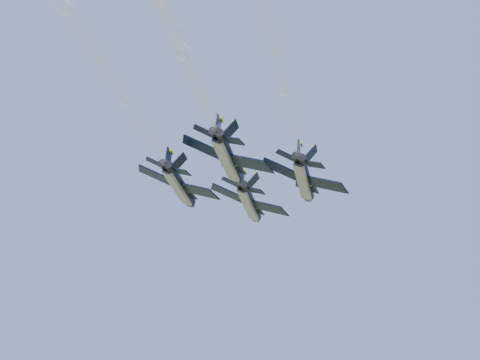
{
  "coord_description": "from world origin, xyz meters",
  "views": [
    {
      "loc": [
        7.7,
        -110.91,
        62.37
      ],
      "look_at": [
        3.7,
        -1.27,
        102.3
      ],
      "focal_mm": 55.0,
      "sensor_mm": 36.0,
      "label": 1
    }
  ],
  "objects_px": {
    "jet_lead": "(250,203)",
    "jet_left": "(180,186)",
    "jet_right": "(305,180)",
    "jet_slot": "(228,159)"
  },
  "relations": [
    {
      "from": "jet_slot",
      "to": "jet_right",
      "type": "bearing_deg",
      "value": 47.59
    },
    {
      "from": "jet_lead",
      "to": "jet_right",
      "type": "bearing_deg",
      "value": -43.59
    },
    {
      "from": "jet_left",
      "to": "jet_lead",
      "type": "bearing_deg",
      "value": 47.97
    },
    {
      "from": "jet_lead",
      "to": "jet_slot",
      "type": "distance_m",
      "value": 20.56
    },
    {
      "from": "jet_lead",
      "to": "jet_left",
      "type": "relative_size",
      "value": 1.0
    },
    {
      "from": "jet_slot",
      "to": "jet_lead",
      "type": "bearing_deg",
      "value": 91.24
    },
    {
      "from": "jet_lead",
      "to": "jet_left",
      "type": "bearing_deg",
      "value": -132.03
    },
    {
      "from": "jet_lead",
      "to": "jet_right",
      "type": "distance_m",
      "value": 14.19
    },
    {
      "from": "jet_lead",
      "to": "jet_left",
      "type": "distance_m",
      "value": 14.12
    },
    {
      "from": "jet_left",
      "to": "jet_right",
      "type": "height_order",
      "value": "same"
    }
  ]
}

